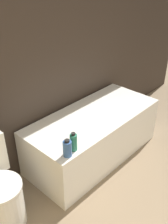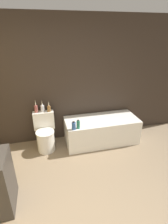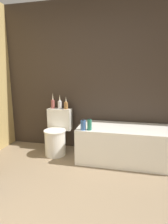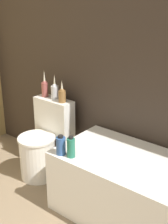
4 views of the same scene
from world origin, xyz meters
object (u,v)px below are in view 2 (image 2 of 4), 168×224
at_px(shampoo_bottle_tall, 74,126).
at_px(vase_gold, 36,108).
at_px(vase_silver, 42,108).
at_px(vase_bronze, 49,108).
at_px(shampoo_bottle_short, 78,124).
at_px(bathtub, 101,130).
at_px(toilet, 45,134).

bearing_deg(shampoo_bottle_tall, vase_gold, 143.59).
relative_size(vase_gold, vase_silver, 1.11).
bearing_deg(vase_silver, vase_bronze, -14.03).
bearing_deg(shampoo_bottle_tall, vase_silver, 136.94).
bearing_deg(shampoo_bottle_short, vase_silver, 142.34).
xyz_separation_m(vase_gold, shampoo_bottle_short, (0.76, -0.48, -0.22)).
height_order(bathtub, vase_gold, vase_gold).
relative_size(vase_gold, shampoo_bottle_short, 1.53).
bearing_deg(shampoo_bottle_tall, shampoo_bottle_short, 11.09).
distance_m(vase_bronze, shampoo_bottle_short, 0.72).
bearing_deg(vase_gold, vase_silver, 6.13).
distance_m(bathtub, shampoo_bottle_tall, 0.80).
bearing_deg(vase_bronze, vase_silver, 165.97).
relative_size(toilet, vase_silver, 3.07).
relative_size(toilet, shampoo_bottle_tall, 4.59).
bearing_deg(vase_gold, toilet, -55.01).
xyz_separation_m(toilet, shampoo_bottle_short, (0.64, -0.30, 0.30)).
height_order(vase_gold, vase_silver, vase_gold).
bearing_deg(shampoo_bottle_tall, toilet, 150.03).
xyz_separation_m(toilet, shampoo_bottle_tall, (0.55, -0.31, 0.29)).
height_order(toilet, vase_gold, vase_gold).
xyz_separation_m(toilet, vase_gold, (-0.13, 0.18, 0.52)).
bearing_deg(vase_bronze, shampoo_bottle_tall, -48.79).
xyz_separation_m(vase_gold, vase_bronze, (0.25, -0.02, -0.02)).
bearing_deg(shampoo_bottle_short, toilet, 155.03).
bearing_deg(toilet, vase_gold, 124.99).
height_order(bathtub, shampoo_bottle_tall, shampoo_bottle_tall).
distance_m(toilet, vase_gold, 0.57).
distance_m(bathtub, vase_silver, 1.36).
bearing_deg(vase_gold, vase_bronze, -4.08).
relative_size(vase_bronze, shampoo_bottle_tall, 1.34).
bearing_deg(vase_silver, bathtub, -10.76).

